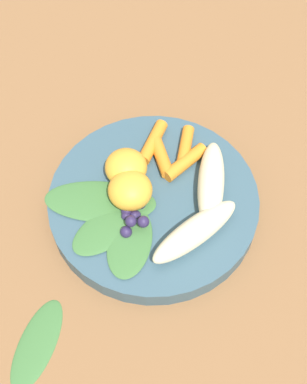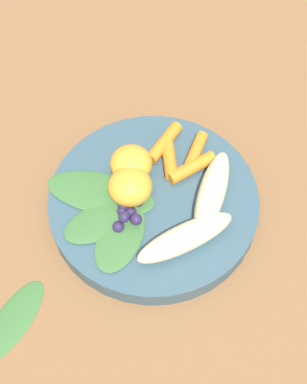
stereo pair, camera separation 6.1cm
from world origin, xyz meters
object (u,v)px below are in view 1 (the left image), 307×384
Objects in this scene: banana_peeled_left at (211,181)px; kale_leaf_stray at (37,343)px; orange_segment_near at (130,187)px; banana_peeled_right at (195,231)px; bowl at (154,202)px.

banana_peeled_left is 0.27m from kale_leaf_stray.
kale_leaf_stray is (0.12, 0.16, -0.04)m from orange_segment_near.
orange_segment_near is (0.07, -0.07, 0.00)m from banana_peeled_right.
orange_segment_near is (0.10, -0.00, 0.00)m from banana_peeled_left.
bowl is at bearing 170.50° from orange_segment_near.
bowl is 2.13× the size of banana_peeled_right.
bowl is 0.08m from banana_peeled_left.
bowl is 0.21m from kale_leaf_stray.
bowl is at bearing 161.06° from kale_leaf_stray.
banana_peeled_right is at bearing 140.95° from kale_leaf_stray.
banana_peeled_right is (-0.04, 0.06, 0.03)m from bowl.
bowl reaches higher than kale_leaf_stray.
banana_peeled_right is at bearing 168.82° from banana_peeled_left.
banana_peeled_left is 2.28× the size of orange_segment_near.
banana_peeled_left is 1.16× the size of kale_leaf_stray.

